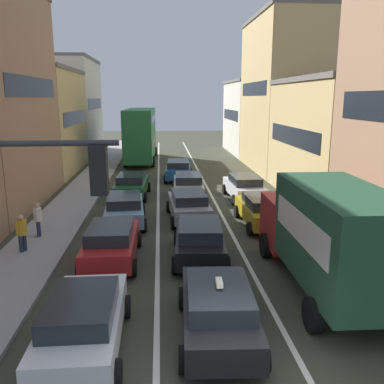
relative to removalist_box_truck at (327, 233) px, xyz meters
The scene contains 19 objects.
sidewalk_left 18.85m from the removalist_box_truck, 123.67° to the left, with size 2.60×64.00×0.14m, color #9B9B9B.
lane_stripe_left 16.63m from the removalist_box_truck, 109.07° to the left, with size 0.16×60.00×0.01m, color silver.
lane_stripe_right 15.86m from the removalist_box_truck, 97.29° to the left, with size 0.16×60.00×0.01m, color silver.
building_row_right 18.51m from the removalist_box_truck, 70.12° to the left, with size 7.20×43.90×12.73m.
removalist_box_truck is the anchor object (origin of this frame).
taxi_centre_lane_front 4.62m from the removalist_box_truck, 148.06° to the right, with size 2.23×4.38×1.66m.
sedan_left_lane_front 7.76m from the removalist_box_truck, 159.36° to the right, with size 2.08×4.31×1.49m.
sedan_centre_lane_second 4.96m from the removalist_box_truck, 141.39° to the left, with size 2.28×4.41×1.49m.
wagon_left_lane_second 7.81m from the removalist_box_truck, 157.47° to the left, with size 2.10×4.32×1.49m.
hatchback_centre_lane_third 9.12m from the removalist_box_truck, 115.00° to the left, with size 2.25×4.39×1.49m.
sedan_left_lane_third 10.55m from the removalist_box_truck, 132.09° to the left, with size 2.29×4.41×1.49m.
coupe_centre_lane_fourth 13.63m from the removalist_box_truck, 104.94° to the left, with size 2.20×4.37×1.49m.
sedan_left_lane_fourth 15.18m from the removalist_box_truck, 117.71° to the left, with size 2.25×4.39×1.49m.
sedan_centre_lane_fifth 19.20m from the removalist_box_truck, 101.65° to the left, with size 2.28×4.41×1.49m.
sedan_right_lane_behind_truck 7.08m from the removalist_box_truck, 92.64° to the left, with size 2.13×4.34×1.49m.
wagon_right_lane_far 12.36m from the removalist_box_truck, 90.52° to the left, with size 2.21×4.37×1.49m.
bus_mid_queue_primary 28.85m from the removalist_box_truck, 104.18° to the left, with size 2.98×10.55×5.06m.
pedestrian_near_kerb 12.18m from the removalist_box_truck, 151.31° to the left, with size 0.34×0.53×1.66m.
pedestrian_far_sidewalk 11.49m from the removalist_box_truck, 159.77° to the left, with size 0.34×0.48×1.66m.
Camera 1 is at (-1.52, -7.52, 6.13)m, focal length 38.30 mm.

